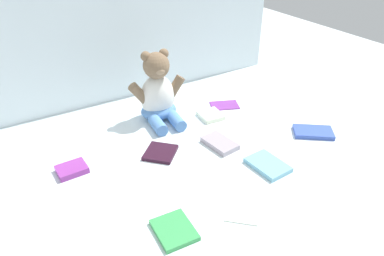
{
  "coord_description": "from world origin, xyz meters",
  "views": [
    {
      "loc": [
        -0.52,
        -0.97,
        0.72
      ],
      "look_at": [
        0.01,
        -0.1,
        0.1
      ],
      "focal_mm": 34.07,
      "sensor_mm": 36.0,
      "label": 1
    }
  ],
  "objects_px": {
    "book_case_5": "(220,143)",
    "book_case_7": "(313,132)",
    "book_case_0": "(224,105)",
    "book_case_3": "(268,165)",
    "book_case_1": "(243,206)",
    "book_case_8": "(72,169)",
    "book_case_6": "(160,153)",
    "teddy_bear": "(158,95)",
    "book_case_4": "(174,230)",
    "book_case_2": "(211,115)"
  },
  "relations": [
    {
      "from": "teddy_bear",
      "to": "book_case_0",
      "type": "xyz_separation_m",
      "value": [
        0.28,
        -0.05,
        -0.1
      ]
    },
    {
      "from": "book_case_2",
      "to": "book_case_3",
      "type": "distance_m",
      "value": 0.37
    },
    {
      "from": "book_case_5",
      "to": "book_case_8",
      "type": "bearing_deg",
      "value": 159.01
    },
    {
      "from": "book_case_0",
      "to": "book_case_7",
      "type": "height_order",
      "value": "book_case_7"
    },
    {
      "from": "book_case_4",
      "to": "book_case_7",
      "type": "xyz_separation_m",
      "value": [
        0.67,
        0.15,
        0.0
      ]
    },
    {
      "from": "book_case_6",
      "to": "book_case_8",
      "type": "distance_m",
      "value": 0.29
    },
    {
      "from": "teddy_bear",
      "to": "book_case_2",
      "type": "xyz_separation_m",
      "value": [
        0.18,
        -0.1,
        -0.09
      ]
    },
    {
      "from": "book_case_8",
      "to": "book_case_7",
      "type": "bearing_deg",
      "value": 71.9
    },
    {
      "from": "book_case_2",
      "to": "book_case_7",
      "type": "distance_m",
      "value": 0.39
    },
    {
      "from": "book_case_3",
      "to": "book_case_4",
      "type": "relative_size",
      "value": 1.15
    },
    {
      "from": "book_case_2",
      "to": "book_case_5",
      "type": "bearing_deg",
      "value": 70.08
    },
    {
      "from": "book_case_0",
      "to": "book_case_5",
      "type": "distance_m",
      "value": 0.3
    },
    {
      "from": "book_case_2",
      "to": "book_case_4",
      "type": "bearing_deg",
      "value": 52.19
    },
    {
      "from": "book_case_6",
      "to": "book_case_3",
      "type": "bearing_deg",
      "value": 2.41
    },
    {
      "from": "book_case_3",
      "to": "book_case_4",
      "type": "xyz_separation_m",
      "value": [
        -0.39,
        -0.08,
        -0.0
      ]
    },
    {
      "from": "book_case_6",
      "to": "book_case_8",
      "type": "height_order",
      "value": "book_case_8"
    },
    {
      "from": "book_case_0",
      "to": "book_case_5",
      "type": "relative_size",
      "value": 0.93
    },
    {
      "from": "book_case_2",
      "to": "book_case_5",
      "type": "xyz_separation_m",
      "value": [
        -0.08,
        -0.18,
        0.0
      ]
    },
    {
      "from": "book_case_0",
      "to": "book_case_1",
      "type": "xyz_separation_m",
      "value": [
        -0.31,
        -0.52,
        -0.0
      ]
    },
    {
      "from": "book_case_0",
      "to": "book_case_3",
      "type": "relative_size",
      "value": 0.88
    },
    {
      "from": "book_case_6",
      "to": "teddy_bear",
      "type": "bearing_deg",
      "value": 109.16
    },
    {
      "from": "book_case_2",
      "to": "book_case_7",
      "type": "relative_size",
      "value": 0.66
    },
    {
      "from": "teddy_bear",
      "to": "book_case_3",
      "type": "distance_m",
      "value": 0.5
    },
    {
      "from": "book_case_3",
      "to": "book_case_5",
      "type": "relative_size",
      "value": 1.05
    },
    {
      "from": "book_case_5",
      "to": "book_case_2",
      "type": "bearing_deg",
      "value": 58.27
    },
    {
      "from": "book_case_4",
      "to": "book_case_5",
      "type": "height_order",
      "value": "book_case_5"
    },
    {
      "from": "book_case_3",
      "to": "book_case_8",
      "type": "distance_m",
      "value": 0.62
    },
    {
      "from": "book_case_1",
      "to": "book_case_6",
      "type": "relative_size",
      "value": 1.25
    },
    {
      "from": "book_case_8",
      "to": "teddy_bear",
      "type": "bearing_deg",
      "value": 110.83
    },
    {
      "from": "teddy_bear",
      "to": "book_case_8",
      "type": "xyz_separation_m",
      "value": [
        -0.39,
        -0.17,
        -0.09
      ]
    },
    {
      "from": "book_case_6",
      "to": "book_case_8",
      "type": "xyz_separation_m",
      "value": [
        -0.28,
        0.06,
        0.0
      ]
    },
    {
      "from": "book_case_2",
      "to": "book_case_7",
      "type": "bearing_deg",
      "value": 135.02
    },
    {
      "from": "book_case_1",
      "to": "book_case_8",
      "type": "bearing_deg",
      "value": -5.14
    },
    {
      "from": "book_case_1",
      "to": "book_case_7",
      "type": "relative_size",
      "value": 0.93
    },
    {
      "from": "book_case_1",
      "to": "book_case_7",
      "type": "bearing_deg",
      "value": -116.86
    },
    {
      "from": "book_case_5",
      "to": "book_case_0",
      "type": "bearing_deg",
      "value": 44.21
    },
    {
      "from": "book_case_1",
      "to": "book_case_4",
      "type": "relative_size",
      "value": 1.14
    },
    {
      "from": "book_case_1",
      "to": "book_case_2",
      "type": "xyz_separation_m",
      "value": [
        0.2,
        0.47,
        0.0
      ]
    },
    {
      "from": "book_case_1",
      "to": "book_case_3",
      "type": "relative_size",
      "value": 0.99
    },
    {
      "from": "book_case_0",
      "to": "book_case_7",
      "type": "xyz_separation_m",
      "value": [
        0.15,
        -0.35,
        0.0
      ]
    },
    {
      "from": "book_case_5",
      "to": "book_case_7",
      "type": "xyz_separation_m",
      "value": [
        0.34,
        -0.12,
        -0.0
      ]
    },
    {
      "from": "book_case_2",
      "to": "book_case_3",
      "type": "bearing_deg",
      "value": 91.08
    },
    {
      "from": "book_case_3",
      "to": "book_case_6",
      "type": "relative_size",
      "value": 1.26
    },
    {
      "from": "book_case_3",
      "to": "teddy_bear",
      "type": "bearing_deg",
      "value": 104.41
    },
    {
      "from": "book_case_5",
      "to": "book_case_7",
      "type": "bearing_deg",
      "value": -25.91
    },
    {
      "from": "book_case_6",
      "to": "book_case_7",
      "type": "distance_m",
      "value": 0.57
    },
    {
      "from": "book_case_3",
      "to": "book_case_1",
      "type": "bearing_deg",
      "value": -153.96
    },
    {
      "from": "book_case_1",
      "to": "book_case_4",
      "type": "distance_m",
      "value": 0.21
    },
    {
      "from": "book_case_1",
      "to": "book_case_3",
      "type": "distance_m",
      "value": 0.21
    },
    {
      "from": "book_case_3",
      "to": "book_case_5",
      "type": "bearing_deg",
      "value": 104.94
    }
  ]
}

